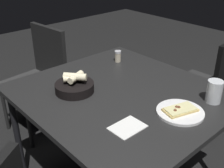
{
  "coord_description": "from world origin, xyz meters",
  "views": [
    {
      "loc": [
        0.99,
        1.02,
        1.51
      ],
      "look_at": [
        0.07,
        -0.0,
        0.81
      ],
      "focal_mm": 44.87,
      "sensor_mm": 36.0,
      "label": 1
    }
  ],
  "objects_px": {
    "dining_table": "(122,100)",
    "chair_far": "(40,73)",
    "pizza_plate": "(180,111)",
    "beer_glass": "(214,93)",
    "bread_basket": "(74,86)",
    "pepper_shaker": "(118,57)",
    "chair_near": "(212,81)"
  },
  "relations": [
    {
      "from": "beer_glass",
      "to": "chair_near",
      "type": "height_order",
      "value": "chair_near"
    },
    {
      "from": "beer_glass",
      "to": "pizza_plate",
      "type": "bearing_deg",
      "value": -12.3
    },
    {
      "from": "pepper_shaker",
      "to": "chair_near",
      "type": "distance_m",
      "value": 0.84
    },
    {
      "from": "pizza_plate",
      "to": "chair_near",
      "type": "xyz_separation_m",
      "value": [
        -0.92,
        -0.32,
        -0.25
      ]
    },
    {
      "from": "pepper_shaker",
      "to": "chair_far",
      "type": "distance_m",
      "value": 0.75
    },
    {
      "from": "dining_table",
      "to": "chair_near",
      "type": "height_order",
      "value": "chair_near"
    },
    {
      "from": "pizza_plate",
      "to": "chair_near",
      "type": "height_order",
      "value": "chair_near"
    },
    {
      "from": "bread_basket",
      "to": "pepper_shaker",
      "type": "relative_size",
      "value": 2.77
    },
    {
      "from": "pepper_shaker",
      "to": "pizza_plate",
      "type": "bearing_deg",
      "value": 71.83
    },
    {
      "from": "dining_table",
      "to": "chair_near",
      "type": "bearing_deg",
      "value": 177.5
    },
    {
      "from": "dining_table",
      "to": "chair_far",
      "type": "height_order",
      "value": "chair_far"
    },
    {
      "from": "dining_table",
      "to": "chair_far",
      "type": "distance_m",
      "value": 1.0
    },
    {
      "from": "beer_glass",
      "to": "pepper_shaker",
      "type": "relative_size",
      "value": 1.53
    },
    {
      "from": "dining_table",
      "to": "beer_glass",
      "type": "distance_m",
      "value": 0.51
    },
    {
      "from": "pizza_plate",
      "to": "beer_glass",
      "type": "xyz_separation_m",
      "value": [
        -0.23,
        0.05,
        0.04
      ]
    },
    {
      "from": "beer_glass",
      "to": "chair_near",
      "type": "bearing_deg",
      "value": -152.2
    },
    {
      "from": "chair_far",
      "to": "bread_basket",
      "type": "bearing_deg",
      "value": 76.68
    },
    {
      "from": "beer_glass",
      "to": "chair_near",
      "type": "xyz_separation_m",
      "value": [
        -0.7,
        -0.37,
        -0.3
      ]
    },
    {
      "from": "pizza_plate",
      "to": "chair_near",
      "type": "bearing_deg",
      "value": -161.0
    },
    {
      "from": "bread_basket",
      "to": "chair_near",
      "type": "relative_size",
      "value": 0.26
    },
    {
      "from": "dining_table",
      "to": "pizza_plate",
      "type": "distance_m",
      "value": 0.37
    },
    {
      "from": "dining_table",
      "to": "chair_far",
      "type": "xyz_separation_m",
      "value": [
        0.01,
        -0.98,
        -0.16
      ]
    },
    {
      "from": "dining_table",
      "to": "chair_near",
      "type": "xyz_separation_m",
      "value": [
        -0.98,
        0.04,
        -0.19
      ]
    },
    {
      "from": "dining_table",
      "to": "pepper_shaker",
      "type": "relative_size",
      "value": 14.05
    },
    {
      "from": "pizza_plate",
      "to": "chair_near",
      "type": "distance_m",
      "value": 1.01
    },
    {
      "from": "dining_table",
      "to": "chair_far",
      "type": "relative_size",
      "value": 1.27
    },
    {
      "from": "dining_table",
      "to": "pepper_shaker",
      "type": "height_order",
      "value": "pepper_shaker"
    },
    {
      "from": "dining_table",
      "to": "pepper_shaker",
      "type": "distance_m",
      "value": 0.46
    },
    {
      "from": "bread_basket",
      "to": "chair_far",
      "type": "distance_m",
      "value": 0.86
    },
    {
      "from": "pizza_plate",
      "to": "dining_table",
      "type": "bearing_deg",
      "value": -80.62
    },
    {
      "from": "pizza_plate",
      "to": "beer_glass",
      "type": "height_order",
      "value": "beer_glass"
    },
    {
      "from": "pizza_plate",
      "to": "chair_far",
      "type": "xyz_separation_m",
      "value": [
        0.07,
        -1.35,
        -0.23
      ]
    }
  ]
}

